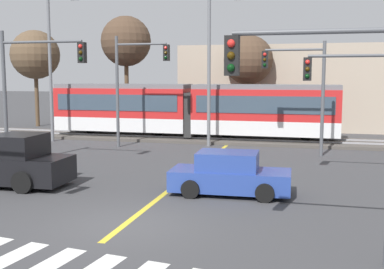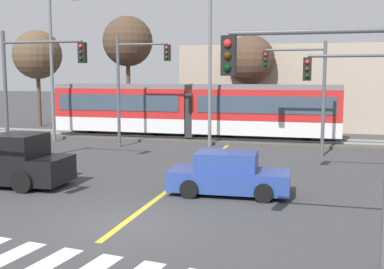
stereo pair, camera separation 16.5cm
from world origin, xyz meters
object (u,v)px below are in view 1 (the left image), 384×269
at_px(bare_tree_far_west, 35,55).
at_px(bare_tree_east, 248,60).
at_px(street_lamp_west, 53,60).
at_px(traffic_light_near_right, 332,97).
at_px(traffic_light_far_right, 302,81).
at_px(sedan_crossing, 230,175).
at_px(bare_tree_west, 126,42).
at_px(pickup_truck, 3,163).
at_px(street_lamp_centre, 212,62).
at_px(light_rail_tram, 192,108).
at_px(traffic_light_mid_left, 31,77).
at_px(traffic_light_mid_right, 374,90).
at_px(traffic_light_far_left, 134,75).

distance_m(bare_tree_far_west, bare_tree_east, 17.38).
distance_m(street_lamp_west, bare_tree_east, 13.80).
bearing_deg(traffic_light_near_right, bare_tree_east, 102.02).
xyz_separation_m(traffic_light_far_right, bare_tree_east, (-4.14, 9.70, 1.38)).
xyz_separation_m(sedan_crossing, traffic_light_near_right, (3.19, -5.55, 3.01)).
distance_m(street_lamp_west, bare_tree_west, 7.73).
xyz_separation_m(bare_tree_west, bare_tree_east, (9.21, 0.81, -1.43)).
bearing_deg(traffic_light_far_right, bare_tree_far_west, 156.24).
height_order(pickup_truck, street_lamp_centre, street_lamp_centre).
height_order(bare_tree_far_west, bare_tree_east, bare_tree_far_west).
distance_m(traffic_light_far_right, bare_tree_east, 10.63).
xyz_separation_m(sedan_crossing, bare_tree_east, (-2.01, 18.91, 4.57)).
bearing_deg(light_rail_tram, bare_tree_west, 145.04).
height_order(traffic_light_near_right, traffic_light_far_right, traffic_light_far_right).
relative_size(traffic_light_far_right, street_lamp_centre, 0.67).
height_order(light_rail_tram, bare_tree_west, bare_tree_west).
height_order(traffic_light_near_right, street_lamp_west, street_lamp_west).
xyz_separation_m(light_rail_tram, bare_tree_far_west, (-14.47, 4.99, 3.77)).
bearing_deg(bare_tree_west, bare_tree_far_west, 175.92).
distance_m(traffic_light_near_right, street_lamp_centre, 17.84).
bearing_deg(traffic_light_mid_left, traffic_light_mid_right, -0.22).
distance_m(traffic_light_mid_left, bare_tree_west, 15.38).
height_order(light_rail_tram, pickup_truck, light_rail_tram).
bearing_deg(traffic_light_mid_right, pickup_truck, -164.74).
distance_m(traffic_light_mid_left, traffic_light_far_right, 13.36).
relative_size(sedan_crossing, bare_tree_far_west, 0.55).
bearing_deg(light_rail_tram, traffic_light_mid_left, -114.19).
bearing_deg(traffic_light_far_right, traffic_light_near_right, -85.85).
relative_size(traffic_light_near_right, traffic_light_far_left, 0.89).
bearing_deg(sedan_crossing, traffic_light_near_right, -60.07).
height_order(traffic_light_near_right, traffic_light_mid_right, traffic_light_near_right).
xyz_separation_m(traffic_light_far_left, bare_tree_far_west, (-12.09, 9.13, 1.65)).
bearing_deg(traffic_light_near_right, traffic_light_far_right, 94.15).
distance_m(traffic_light_far_left, bare_tree_far_west, 15.24).
height_order(sedan_crossing, traffic_light_mid_right, traffic_light_mid_right).
distance_m(traffic_light_far_left, bare_tree_east, 10.80).
bearing_deg(bare_tree_west, street_lamp_centre, -40.49).
distance_m(pickup_truck, traffic_light_near_right, 13.08).
relative_size(sedan_crossing, traffic_light_near_right, 0.75).
height_order(sedan_crossing, bare_tree_east, bare_tree_east).
bearing_deg(pickup_truck, light_rail_tram, 75.58).
bearing_deg(street_lamp_centre, light_rail_tram, 126.06).
xyz_separation_m(traffic_light_mid_right, street_lamp_west, (-18.15, 7.82, 1.53)).
xyz_separation_m(pickup_truck, bare_tree_far_west, (-10.75, 19.44, 4.98)).
distance_m(light_rail_tram, traffic_light_mid_right, 14.69).
bearing_deg(traffic_light_near_right, light_rail_tram, 112.86).
xyz_separation_m(traffic_light_far_left, traffic_light_far_right, (9.42, -0.34, -0.28)).
height_order(traffic_light_mid_right, bare_tree_west, bare_tree_west).
bearing_deg(street_lamp_west, street_lamp_centre, 1.93).
relative_size(light_rail_tram, street_lamp_centre, 2.10).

